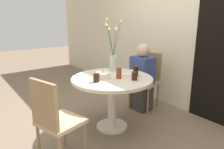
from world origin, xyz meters
TOP-DOWN VIEW (x-y plane):
  - ground_plane at (0.00, 0.00)m, footprint 16.00×16.00m
  - wall_back at (0.00, 1.29)m, footprint 8.00×0.05m
  - dining_table at (0.00, 0.00)m, footprint 1.05×1.05m
  - chair_far_back at (-0.26, 0.89)m, footprint 0.49×0.49m
  - chair_right_flank at (0.25, -0.89)m, footprint 0.49×0.49m
  - birthday_cake at (-0.05, -0.11)m, footprint 0.18×0.18m
  - flower_vase at (-0.31, 0.24)m, footprint 0.20×0.23m
  - side_plate at (-0.01, 0.25)m, footprint 0.20×0.20m
  - drink_glass_0 at (0.04, -0.27)m, footprint 0.08×0.08m
  - drink_glass_1 at (0.14, 0.28)m, footprint 0.07×0.07m
  - drink_glass_2 at (0.25, 0.16)m, footprint 0.07×0.07m
  - drink_glass_3 at (0.08, 0.05)m, footprint 0.07×0.07m
  - person_guest at (-0.21, 0.74)m, footprint 0.34×0.24m

SIDE VIEW (x-z plane):
  - ground_plane at x=0.00m, z-range 0.00..0.00m
  - person_guest at x=-0.21m, z-range -0.03..1.03m
  - chair_far_back at x=-0.26m, z-range 0.06..0.96m
  - chair_right_flank at x=0.25m, z-range 0.06..0.96m
  - dining_table at x=0.00m, z-range 0.23..0.93m
  - side_plate at x=-0.01m, z-range 0.70..0.71m
  - birthday_cake at x=-0.05m, z-range 0.68..0.80m
  - drink_glass_0 at x=0.04m, z-range 0.70..0.81m
  - drink_glass_2 at x=0.25m, z-range 0.70..0.81m
  - drink_glass_1 at x=0.14m, z-range 0.70..0.84m
  - drink_glass_3 at x=0.08m, z-range 0.70..0.84m
  - flower_vase at x=-0.31m, z-range 0.56..1.31m
  - wall_back at x=0.00m, z-range 0.00..2.60m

